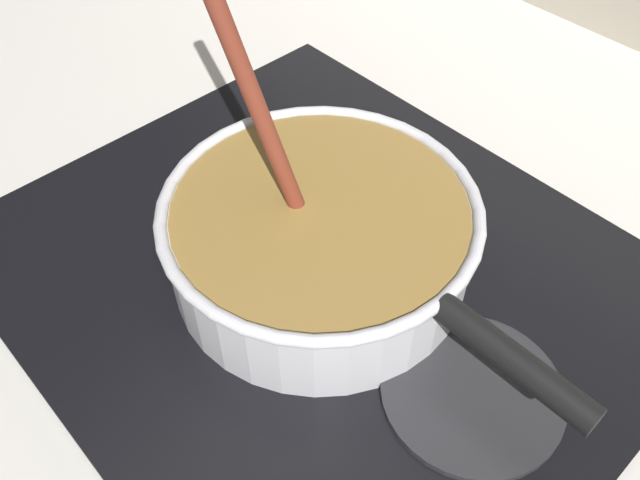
# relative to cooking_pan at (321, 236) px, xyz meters

# --- Properties ---
(ground) EXTENTS (2.40, 1.60, 0.04)m
(ground) POSITION_rel_cooking_pan_xyz_m (-0.04, -0.23, -0.08)
(ground) COLOR beige
(hob_plate) EXTENTS (0.56, 0.48, 0.01)m
(hob_plate) POSITION_rel_cooking_pan_xyz_m (-0.00, 0.00, -0.05)
(hob_plate) COLOR black
(hob_plate) RESTS_ON ground
(burner_ring) EXTENTS (0.18, 0.18, 0.01)m
(burner_ring) POSITION_rel_cooking_pan_xyz_m (-0.00, 0.00, -0.04)
(burner_ring) COLOR #592D0C
(burner_ring) RESTS_ON hob_plate
(spare_burner) EXTENTS (0.14, 0.14, 0.01)m
(spare_burner) POSITION_rel_cooking_pan_xyz_m (0.17, 0.00, -0.04)
(spare_burner) COLOR #262628
(spare_burner) RESTS_ON hob_plate
(cooking_pan) EXTENTS (0.38, 0.26, 0.34)m
(cooking_pan) POSITION_rel_cooking_pan_xyz_m (0.00, 0.00, 0.00)
(cooking_pan) COLOR silver
(cooking_pan) RESTS_ON hob_plate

